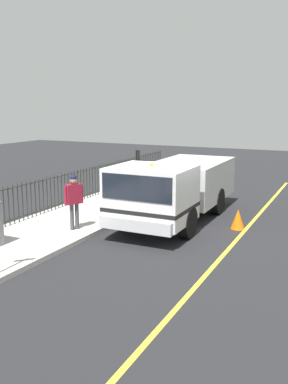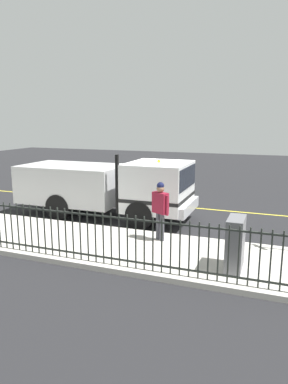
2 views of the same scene
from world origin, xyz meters
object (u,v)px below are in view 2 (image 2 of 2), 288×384
object	(u,v)px
utility_cabinet	(235,243)
traffic_cone	(133,197)
work_truck	(113,184)
worker_standing	(160,205)

from	to	relation	value
utility_cabinet	traffic_cone	world-z (taller)	utility_cabinet
utility_cabinet	traffic_cone	size ratio (longest dim) A/B	1.91
work_truck	utility_cabinet	world-z (taller)	work_truck
work_truck	traffic_cone	bearing A→B (deg)	-177.02
utility_cabinet	work_truck	bearing A→B (deg)	-125.89
worker_standing	utility_cabinet	bearing A→B (deg)	177.68
worker_standing	utility_cabinet	size ratio (longest dim) A/B	1.39
worker_standing	traffic_cone	world-z (taller)	worker_standing
work_truck	traffic_cone	distance (m)	2.38
worker_standing	work_truck	bearing A→B (deg)	-13.46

